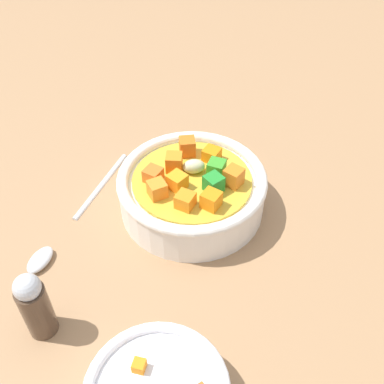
{
  "coord_description": "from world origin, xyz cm",
  "views": [
    {
      "loc": [
        6.27,
        -37.31,
        39.19
      ],
      "look_at": [
        0.0,
        0.0,
        2.45
      ],
      "focal_mm": 42.99,
      "sensor_mm": 36.0,
      "label": 1
    }
  ],
  "objects": [
    {
      "name": "ground_plane",
      "position": [
        0.0,
        0.0,
        -1.0
      ],
      "size": [
        140.0,
        140.0,
        2.0
      ],
      "primitive_type": "cube",
      "color": "#9E754F"
    },
    {
      "name": "soup_bowl_main",
      "position": [
        0.01,
        -0.01,
        2.84
      ],
      "size": [
        16.92,
        16.92,
        6.55
      ],
      "color": "white",
      "rests_on": "ground_plane"
    },
    {
      "name": "pepper_shaker",
      "position": [
        -11.02,
        -17.89,
        3.93
      ],
      "size": [
        2.66,
        2.66,
        7.89
      ],
      "color": "#4C3828",
      "rests_on": "ground_plane"
    },
    {
      "name": "spoon",
      "position": [
        -13.24,
        -5.45,
        0.44
      ],
      "size": [
        5.66,
        20.61,
        1.03
      ],
      "rotation": [
        0.0,
        0.0,
        4.5
      ],
      "color": "silver",
      "rests_on": "ground_plane"
    }
  ]
}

